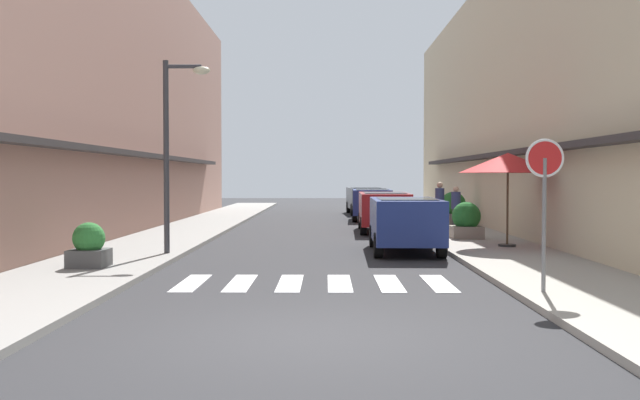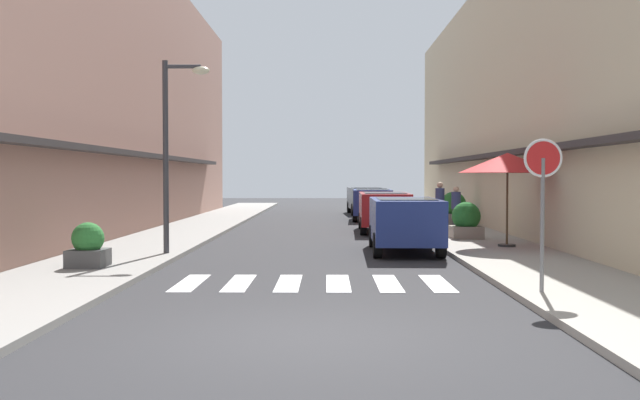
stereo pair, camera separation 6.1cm
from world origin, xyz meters
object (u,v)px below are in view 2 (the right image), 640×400
object	(u,v)px
cafe_umbrella	(508,163)
planter_corner	(88,247)
planter_midblock	(466,221)
pedestrian_walking_far	(440,204)
parked_car_mid	(384,207)
round_street_sign	(543,175)
parked_car_far	(372,201)
street_lamp	(174,134)
parked_car_near	(405,219)
planter_far	(453,208)
pedestrian_walking_near	(456,207)
parked_car_distant	(366,197)

from	to	relation	value
cafe_umbrella	planter_corner	bearing A→B (deg)	-156.06
planter_midblock	pedestrian_walking_far	size ratio (longest dim) A/B	0.66
parked_car_mid	round_street_sign	world-z (taller)	round_street_sign
cafe_umbrella	planter_corner	size ratio (longest dim) A/B	2.81
parked_car_far	planter_midblock	size ratio (longest dim) A/B	3.54
planter_corner	street_lamp	bearing A→B (deg)	65.25
street_lamp	planter_corner	world-z (taller)	street_lamp
parked_car_near	pedestrian_walking_far	distance (m)	7.52
round_street_sign	planter_far	world-z (taller)	round_street_sign
planter_midblock	parked_car_mid	bearing A→B (deg)	119.54
cafe_umbrella	round_street_sign	bearing A→B (deg)	-100.22
pedestrian_walking_near	round_street_sign	bearing A→B (deg)	-42.60
parked_car_near	planter_midblock	xyz separation A→B (m)	(2.26, 3.00, -0.27)
planter_midblock	pedestrian_walking_near	distance (m)	3.61
parked_car_near	round_street_sign	xyz separation A→B (m)	(1.51, -7.14, 1.16)
parked_car_mid	planter_midblock	xyz separation A→B (m)	(2.26, -3.98, -0.27)
parked_car_mid	cafe_umbrella	bearing A→B (deg)	-66.14
parked_car_distant	pedestrian_walking_near	world-z (taller)	pedestrian_walking_near
parked_car_near	street_lamp	xyz separation A→B (m)	(-5.97, -1.30, 2.20)
parked_car_mid	cafe_umbrella	world-z (taller)	cafe_umbrella
round_street_sign	pedestrian_walking_near	distance (m)	13.81
planter_corner	parked_car_mid	bearing A→B (deg)	56.72
cafe_umbrella	pedestrian_walking_far	size ratio (longest dim) A/B	1.55
cafe_umbrella	planter_midblock	xyz separation A→B (m)	(-0.62, 2.53, -1.78)
pedestrian_walking_near	planter_corner	bearing A→B (deg)	-80.89
parked_car_distant	planter_midblock	bearing A→B (deg)	-82.11
cafe_umbrella	parked_car_far	bearing A→B (deg)	102.24
parked_car_near	parked_car_distant	distance (m)	19.29
round_street_sign	pedestrian_walking_far	world-z (taller)	round_street_sign
street_lamp	parked_car_far	bearing A→B (deg)	68.37
planter_far	pedestrian_walking_near	distance (m)	2.71
street_lamp	cafe_umbrella	xyz separation A→B (m)	(8.85, 1.77, -0.69)
parked_car_far	planter_corner	bearing A→B (deg)	-112.11
planter_corner	pedestrian_walking_far	world-z (taller)	pedestrian_walking_far
planter_corner	planter_midblock	size ratio (longest dim) A/B	0.84
parked_car_near	planter_far	distance (m)	9.73
parked_car_near	parked_car_mid	bearing A→B (deg)	90.00
parked_car_mid	pedestrian_walking_far	xyz separation A→B (m)	(2.11, 0.23, 0.11)
parked_car_mid	planter_corner	bearing A→B (deg)	-123.28
planter_corner	planter_midblock	xyz separation A→B (m)	(9.48, 7.02, 0.09)
parked_car_near	planter_corner	bearing A→B (deg)	-150.94
parked_car_distant	round_street_sign	distance (m)	26.50
round_street_sign	planter_corner	distance (m)	9.40
parked_car_near	parked_car_distant	world-z (taller)	same
pedestrian_walking_near	parked_car_distant	bearing A→B (deg)	153.47
round_street_sign	parked_car_near	bearing A→B (deg)	101.93
street_lamp	parked_car_near	bearing A→B (deg)	12.25
parked_car_near	parked_car_far	distance (m)	13.76
pedestrian_walking_near	parked_car_far	bearing A→B (deg)	161.81
parked_car_distant	round_street_sign	size ratio (longest dim) A/B	1.74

